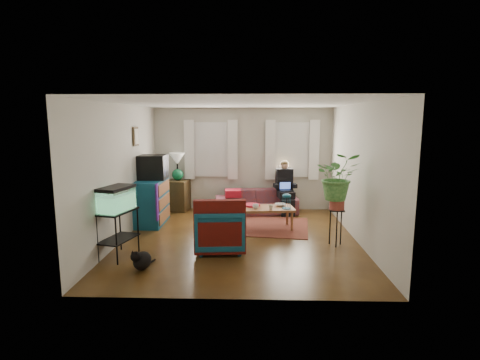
{
  "coord_description": "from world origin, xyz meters",
  "views": [
    {
      "loc": [
        0.24,
        -7.03,
        2.29
      ],
      "look_at": [
        0.0,
        0.4,
        1.1
      ],
      "focal_mm": 28.0,
      "sensor_mm": 36.0,
      "label": 1
    }
  ],
  "objects_px": {
    "sofa": "(256,198)",
    "plant_stand": "(336,227)",
    "coffee_table": "(267,218)",
    "dresser": "(152,202)",
    "armchair": "(220,226)",
    "aquarium_stand": "(118,234)",
    "side_table": "(178,195)"
  },
  "relations": [
    {
      "from": "armchair",
      "to": "plant_stand",
      "type": "xyz_separation_m",
      "value": [
        2.12,
        0.3,
        -0.09
      ]
    },
    {
      "from": "coffee_table",
      "to": "plant_stand",
      "type": "xyz_separation_m",
      "value": [
        1.23,
        -1.04,
        0.11
      ]
    },
    {
      "from": "side_table",
      "to": "armchair",
      "type": "height_order",
      "value": "armchair"
    },
    {
      "from": "coffee_table",
      "to": "plant_stand",
      "type": "relative_size",
      "value": 1.64
    },
    {
      "from": "dresser",
      "to": "plant_stand",
      "type": "relative_size",
      "value": 1.62
    },
    {
      "from": "sofa",
      "to": "dresser",
      "type": "bearing_deg",
      "value": -163.46
    },
    {
      "from": "aquarium_stand",
      "to": "armchair",
      "type": "distance_m",
      "value": 1.73
    },
    {
      "from": "sofa",
      "to": "armchair",
      "type": "distance_m",
      "value": 2.76
    },
    {
      "from": "aquarium_stand",
      "to": "sofa",
      "type": "bearing_deg",
      "value": 67.47
    },
    {
      "from": "sofa",
      "to": "armchair",
      "type": "bearing_deg",
      "value": -111.18
    },
    {
      "from": "coffee_table",
      "to": "dresser",
      "type": "bearing_deg",
      "value": 166.43
    },
    {
      "from": "side_table",
      "to": "plant_stand",
      "type": "height_order",
      "value": "side_table"
    },
    {
      "from": "armchair",
      "to": "side_table",
      "type": "bearing_deg",
      "value": -70.75
    },
    {
      "from": "dresser",
      "to": "aquarium_stand",
      "type": "relative_size",
      "value": 1.38
    },
    {
      "from": "aquarium_stand",
      "to": "armchair",
      "type": "bearing_deg",
      "value": 28.8
    },
    {
      "from": "plant_stand",
      "to": "dresser",
      "type": "bearing_deg",
      "value": 160.27
    },
    {
      "from": "sofa",
      "to": "plant_stand",
      "type": "distance_m",
      "value": 2.78
    },
    {
      "from": "dresser",
      "to": "armchair",
      "type": "height_order",
      "value": "dresser"
    },
    {
      "from": "sofa",
      "to": "aquarium_stand",
      "type": "xyz_separation_m",
      "value": [
        -2.35,
        -3.09,
        0.01
      ]
    },
    {
      "from": "sofa",
      "to": "aquarium_stand",
      "type": "distance_m",
      "value": 3.88
    },
    {
      "from": "coffee_table",
      "to": "plant_stand",
      "type": "height_order",
      "value": "plant_stand"
    },
    {
      "from": "armchair",
      "to": "plant_stand",
      "type": "bearing_deg",
      "value": -177.04
    },
    {
      "from": "dresser",
      "to": "coffee_table",
      "type": "relative_size",
      "value": 0.99
    },
    {
      "from": "side_table",
      "to": "aquarium_stand",
      "type": "distance_m",
      "value": 3.38
    },
    {
      "from": "armchair",
      "to": "aquarium_stand",
      "type": "bearing_deg",
      "value": 9.09
    },
    {
      "from": "aquarium_stand",
      "to": "coffee_table",
      "type": "xyz_separation_m",
      "value": [
        2.56,
        1.76,
        -0.17
      ]
    },
    {
      "from": "armchair",
      "to": "dresser",
      "type": "bearing_deg",
      "value": -49.8
    },
    {
      "from": "coffee_table",
      "to": "armchair",
      "type": "bearing_deg",
      "value": -130.15
    },
    {
      "from": "dresser",
      "to": "armchair",
      "type": "distance_m",
      "value": 2.35
    },
    {
      "from": "armchair",
      "to": "coffee_table",
      "type": "height_order",
      "value": "armchair"
    },
    {
      "from": "sofa",
      "to": "armchair",
      "type": "height_order",
      "value": "armchair"
    },
    {
      "from": "dresser",
      "to": "coffee_table",
      "type": "distance_m",
      "value": 2.59
    }
  ]
}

